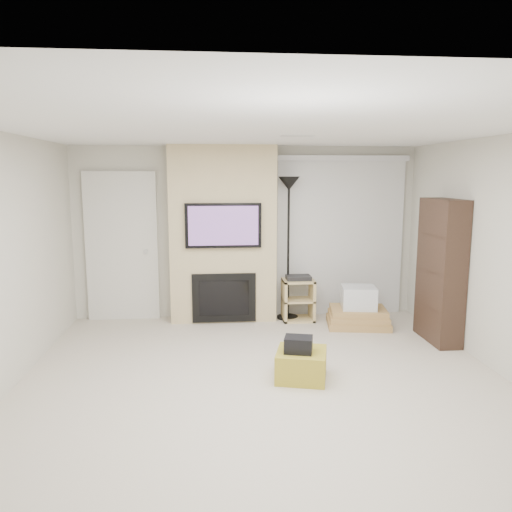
{
  "coord_description": "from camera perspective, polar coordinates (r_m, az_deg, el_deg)",
  "views": [
    {
      "loc": [
        -0.53,
        -4.54,
        2.09
      ],
      "look_at": [
        0.0,
        1.2,
        1.15
      ],
      "focal_mm": 35.0,
      "sensor_mm": 36.0,
      "label": 1
    }
  ],
  "objects": [
    {
      "name": "floor",
      "position": [
        5.02,
        1.3,
        -15.32
      ],
      "size": [
        5.0,
        5.5,
        0.0
      ],
      "primitive_type": "cube",
      "color": "beige",
      "rests_on": "ground"
    },
    {
      "name": "ceiling",
      "position": [
        4.59,
        1.41,
        14.4
      ],
      "size": [
        5.0,
        5.5,
        0.0
      ],
      "primitive_type": "cube",
      "color": "white",
      "rests_on": "wall_back"
    },
    {
      "name": "wall_back",
      "position": [
        7.36,
        -1.11,
        2.7
      ],
      "size": [
        5.0,
        0.0,
        2.5
      ],
      "primitive_type": "cube",
      "rotation": [
        1.57,
        0.0,
        0.0
      ],
      "color": "beige",
      "rests_on": "ground"
    },
    {
      "name": "wall_front",
      "position": [
        2.04,
        10.55,
        -15.09
      ],
      "size": [
        5.0,
        0.0,
        2.5
      ],
      "primitive_type": "cube",
      "rotation": [
        1.57,
        0.0,
        0.0
      ],
      "color": "beige",
      "rests_on": "ground"
    },
    {
      "name": "hvac_vent",
      "position": [
        5.43,
        4.72,
        13.53
      ],
      "size": [
        0.35,
        0.18,
        0.01
      ],
      "primitive_type": "cube",
      "color": "silver",
      "rests_on": "ceiling"
    },
    {
      "name": "ottoman",
      "position": [
        5.29,
        5.21,
        -12.26
      ],
      "size": [
        0.61,
        0.61,
        0.3
      ],
      "primitive_type": "cube",
      "rotation": [
        0.0,
        0.0,
        -0.26
      ],
      "color": "#A79529",
      "rests_on": "floor"
    },
    {
      "name": "black_bag",
      "position": [
        5.18,
        4.87,
        -10.04
      ],
      "size": [
        0.33,
        0.28,
        0.16
      ],
      "primitive_type": "cube",
      "rotation": [
        0.0,
        0.0,
        -0.26
      ],
      "color": "black",
      "rests_on": "ottoman"
    },
    {
      "name": "fireplace_wall",
      "position": [
        7.13,
        -3.79,
        2.36
      ],
      "size": [
        1.5,
        0.47,
        2.5
      ],
      "color": "#D4BD89",
      "rests_on": "floor"
    },
    {
      "name": "entry_door",
      "position": [
        7.43,
        -15.05,
        0.93
      ],
      "size": [
        1.02,
        0.11,
        2.14
      ],
      "color": "silver",
      "rests_on": "floor"
    },
    {
      "name": "vertical_blinds",
      "position": [
        7.53,
        9.62,
        2.9
      ],
      "size": [
        1.98,
        0.1,
        2.37
      ],
      "color": "silver",
      "rests_on": "floor"
    },
    {
      "name": "floor_lamp",
      "position": [
        7.14,
        3.76,
        5.53
      ],
      "size": [
        0.31,
        0.31,
        2.07
      ],
      "color": "black",
      "rests_on": "floor"
    },
    {
      "name": "av_stand",
      "position": [
        7.26,
        4.84,
        -4.67
      ],
      "size": [
        0.45,
        0.38,
        0.66
      ],
      "color": "#D9BE7C",
      "rests_on": "floor"
    },
    {
      "name": "box_stack",
      "position": [
        7.14,
        11.6,
        -6.18
      ],
      "size": [
        0.93,
        0.76,
        0.56
      ],
      "color": "tan",
      "rests_on": "floor"
    },
    {
      "name": "bookshelf",
      "position": [
        6.66,
        20.36,
        -1.62
      ],
      "size": [
        0.3,
        0.8,
        1.8
      ],
      "color": "#2E1F17",
      "rests_on": "floor"
    }
  ]
}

